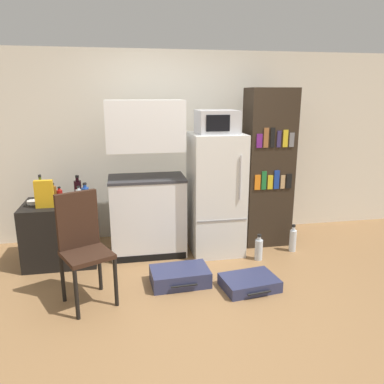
% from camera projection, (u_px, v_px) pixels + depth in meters
% --- Properties ---
extents(ground_plane, '(24.00, 24.00, 0.00)m').
position_uv_depth(ground_plane, '(197.00, 308.00, 3.41)').
color(ground_plane, olive).
extents(wall_back, '(6.40, 0.10, 2.44)m').
position_uv_depth(wall_back, '(183.00, 146.00, 5.04)').
color(wall_back, silver).
rests_on(wall_back, ground_plane).
extents(side_table, '(0.79, 0.64, 0.70)m').
position_uv_depth(side_table, '(61.00, 232.00, 4.30)').
color(side_table, black).
rests_on(side_table, ground_plane).
extents(kitchen_hutch, '(0.89, 0.54, 1.83)m').
position_uv_depth(kitchen_hutch, '(147.00, 186.00, 4.41)').
color(kitchen_hutch, white).
rests_on(kitchen_hutch, ground_plane).
extents(refrigerator, '(0.61, 0.68, 1.45)m').
position_uv_depth(refrigerator, '(216.00, 193.00, 4.52)').
color(refrigerator, silver).
rests_on(refrigerator, ground_plane).
extents(microwave, '(0.46, 0.44, 0.26)m').
position_uv_depth(microwave, '(217.00, 122.00, 4.31)').
color(microwave, '#B7B7BC').
rests_on(microwave, refrigerator).
extents(bookshelf, '(0.58, 0.40, 1.97)m').
position_uv_depth(bookshelf, '(268.00, 168.00, 4.71)').
color(bookshelf, '#2D2319').
rests_on(bookshelf, ground_plane).
extents(bottle_wine_dark, '(0.08, 0.08, 0.29)m').
position_uv_depth(bottle_wine_dark, '(78.00, 190.00, 4.31)').
color(bottle_wine_dark, black).
rests_on(bottle_wine_dark, side_table).
extents(bottle_ketchup_red, '(0.07, 0.07, 0.18)m').
position_uv_depth(bottle_ketchup_red, '(60.00, 196.00, 4.24)').
color(bottle_ketchup_red, '#AD1914').
rests_on(bottle_ketchup_red, side_table).
extents(bottle_clear_short, '(0.07, 0.07, 0.18)m').
position_uv_depth(bottle_clear_short, '(79.00, 195.00, 4.24)').
color(bottle_clear_short, silver).
rests_on(bottle_clear_short, side_table).
extents(bottle_amber_beer, '(0.08, 0.08, 0.19)m').
position_uv_depth(bottle_amber_beer, '(53.00, 192.00, 4.37)').
color(bottle_amber_beer, brown).
rests_on(bottle_amber_beer, side_table).
extents(bottle_olive_oil, '(0.07, 0.07, 0.31)m').
position_uv_depth(bottle_olive_oil, '(41.00, 190.00, 4.25)').
color(bottle_olive_oil, '#566619').
rests_on(bottle_olive_oil, side_table).
extents(bottle_blue_soda, '(0.08, 0.08, 0.25)m').
position_uv_depth(bottle_blue_soda, '(85.00, 196.00, 4.11)').
color(bottle_blue_soda, '#1E47A3').
rests_on(bottle_blue_soda, side_table).
extents(bowl, '(0.14, 0.14, 0.04)m').
position_uv_depth(bowl, '(33.00, 202.00, 4.18)').
color(bowl, silver).
rests_on(bowl, side_table).
extents(cereal_box, '(0.19, 0.07, 0.30)m').
position_uv_depth(cereal_box, '(44.00, 194.00, 4.02)').
color(cereal_box, gold).
rests_on(cereal_box, side_table).
extents(chair, '(0.53, 0.53, 1.04)m').
position_uv_depth(chair, '(82.00, 239.00, 3.41)').
color(chair, black).
rests_on(chair, ground_plane).
extents(suitcase_large_flat, '(0.61, 0.42, 0.16)m').
position_uv_depth(suitcase_large_flat, '(180.00, 276.00, 3.83)').
color(suitcase_large_flat, navy).
rests_on(suitcase_large_flat, ground_plane).
extents(suitcase_small_flat, '(0.58, 0.46, 0.12)m').
position_uv_depth(suitcase_small_flat, '(249.00, 283.00, 3.75)').
color(suitcase_small_flat, navy).
rests_on(suitcase_small_flat, ground_plane).
extents(water_bottle_front, '(0.09, 0.09, 0.34)m').
position_uv_depth(water_bottle_front, '(293.00, 240.00, 4.62)').
color(water_bottle_front, silver).
rests_on(water_bottle_front, ground_plane).
extents(water_bottle_middle, '(0.09, 0.09, 0.31)m').
position_uv_depth(water_bottle_middle, '(259.00, 249.00, 4.38)').
color(water_bottle_middle, silver).
rests_on(water_bottle_middle, ground_plane).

